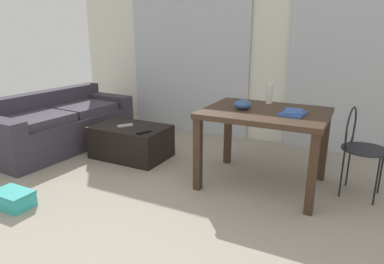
{
  "coord_description": "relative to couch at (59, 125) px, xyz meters",
  "views": [
    {
      "loc": [
        1.16,
        -1.22,
        1.48
      ],
      "look_at": [
        -0.46,
        1.95,
        0.42
      ],
      "focal_mm": 31.92,
      "sensor_mm": 36.0,
      "label": 1
    }
  ],
  "objects": [
    {
      "name": "wall_back",
      "position": [
        2.34,
        1.52,
        1.06
      ],
      "size": [
        6.17,
        0.1,
        2.69
      ],
      "primitive_type": "cube",
      "color": "silver",
      "rests_on": "ground"
    },
    {
      "name": "tv_remote_primary",
      "position": [
        1.38,
        -0.05,
        0.11
      ],
      "size": [
        0.11,
        0.18,
        0.02
      ],
      "primitive_type": "cube",
      "rotation": [
        0.0,
        0.0,
        -0.39
      ],
      "color": "black",
      "rests_on": "coffee_table"
    },
    {
      "name": "coffee_table",
      "position": [
        1.08,
        0.11,
        -0.1
      ],
      "size": [
        0.88,
        0.58,
        0.39
      ],
      "color": "black",
      "rests_on": "ground"
    },
    {
      "name": "bowl",
      "position": [
        2.49,
        0.01,
        0.51
      ],
      "size": [
        0.17,
        0.17,
        0.09
      ],
      "primitive_type": "ellipsoid",
      "color": "#2D4C7A",
      "rests_on": "craft_table"
    },
    {
      "name": "book_stack",
      "position": [
        2.97,
        0.01,
        0.48
      ],
      "size": [
        0.22,
        0.28,
        0.04
      ],
      "color": "#33519E",
      "rests_on": "craft_table"
    },
    {
      "name": "wire_chair",
      "position": [
        3.51,
        0.26,
        0.23
      ],
      "size": [
        0.4,
        0.42,
        0.83
      ],
      "color": "black",
      "rests_on": "ground"
    },
    {
      "name": "shoebox",
      "position": [
        0.91,
        -1.36,
        -0.21
      ],
      "size": [
        0.34,
        0.22,
        0.15
      ],
      "color": "#33B2AD",
      "rests_on": "ground"
    },
    {
      "name": "tv_remote_on_table",
      "position": [
        2.36,
        0.33,
        0.48
      ],
      "size": [
        0.12,
        0.15,
        0.02
      ],
      "primitive_type": "cube",
      "rotation": [
        0.0,
        0.0,
        0.54
      ],
      "color": "#232326",
      "rests_on": "craft_table"
    },
    {
      "name": "curtains",
      "position": [
        2.34,
        1.43,
        0.94
      ],
      "size": [
        4.22,
        0.03,
        2.45
      ],
      "color": "#B2B7BC",
      "rests_on": "ground"
    },
    {
      "name": "tv_remote_secondary",
      "position": [
        1.03,
        0.07,
        0.11
      ],
      "size": [
        0.14,
        0.18,
        0.02
      ],
      "primitive_type": "cube",
      "rotation": [
        0.0,
        0.0,
        -0.58
      ],
      "color": "#B7B7B2",
      "rests_on": "coffee_table"
    },
    {
      "name": "bottle_near",
      "position": [
        2.64,
        0.39,
        0.57
      ],
      "size": [
        0.07,
        0.07,
        0.23
      ],
      "color": "beige",
      "rests_on": "craft_table"
    },
    {
      "name": "ground_plane",
      "position": [
        2.34,
        -0.55,
        -0.29
      ],
      "size": [
        8.0,
        8.0,
        0.0
      ],
      "primitive_type": "plane",
      "color": "gray"
    },
    {
      "name": "craft_table",
      "position": [
        2.7,
        0.07,
        0.36
      ],
      "size": [
        1.13,
        0.88,
        0.76
      ],
      "color": "#382619",
      "rests_on": "ground"
    },
    {
      "name": "couch",
      "position": [
        0.0,
        0.0,
        0.0
      ],
      "size": [
        0.99,
        1.92,
        0.7
      ],
      "color": "#38333D",
      "rests_on": "ground"
    }
  ]
}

